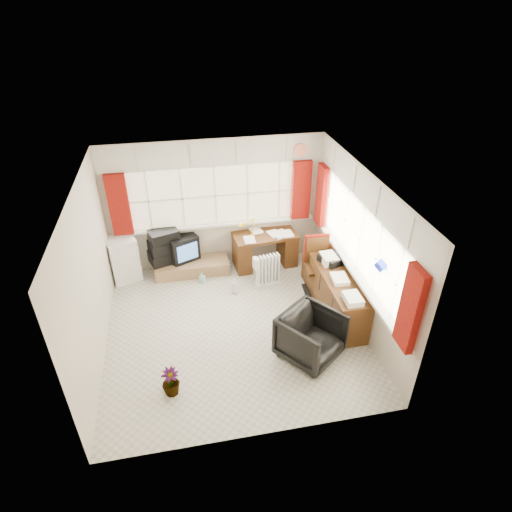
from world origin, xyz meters
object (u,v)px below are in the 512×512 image
(desk_lamp, at_px, (253,223))
(tv_bench, at_px, (192,267))
(mini_fridge, at_px, (123,258))
(crt_tv, at_px, (182,247))
(task_chair, at_px, (317,262))
(credenza, at_px, (333,289))
(desk, at_px, (265,248))
(office_chair, at_px, (311,337))
(radiator, at_px, (268,274))

(desk_lamp, distance_m, tv_bench, 1.46)
(desk_lamp, distance_m, mini_fridge, 2.51)
(tv_bench, relative_size, mini_fridge, 1.64)
(tv_bench, relative_size, crt_tv, 2.03)
(task_chair, distance_m, credenza, 0.62)
(desk, relative_size, task_chair, 1.17)
(desk, height_order, credenza, credenza)
(office_chair, height_order, radiator, office_chair)
(office_chair, bearing_deg, task_chair, 32.16)
(mini_fridge, bearing_deg, desk_lamp, -1.38)
(desk, height_order, mini_fridge, mini_fridge)
(crt_tv, height_order, mini_fridge, mini_fridge)
(radiator, relative_size, mini_fridge, 0.76)
(office_chair, relative_size, mini_fridge, 0.96)
(desk, xyz_separation_m, radiator, (-0.10, -0.69, -0.12))
(credenza, bearing_deg, crt_tv, 145.12)
(office_chair, height_order, crt_tv, office_chair)
(desk, distance_m, mini_fridge, 2.68)
(desk_lamp, xyz_separation_m, task_chair, (0.97, -0.96, -0.39))
(office_chair, height_order, tv_bench, office_chair)
(credenza, bearing_deg, radiator, 138.97)
(crt_tv, bearing_deg, radiator, -30.43)
(credenza, bearing_deg, desk_lamp, 125.03)
(radiator, bearing_deg, desk, 82.01)
(desk_lamp, height_order, task_chair, desk_lamp)
(desk_lamp, height_order, office_chair, desk_lamp)
(desk_lamp, relative_size, mini_fridge, 0.44)
(task_chair, relative_size, crt_tv, 1.54)
(task_chair, height_order, radiator, task_chair)
(task_chair, relative_size, radiator, 1.64)
(desk, relative_size, office_chair, 1.52)
(desk_lamp, distance_m, task_chair, 1.42)
(office_chair, xyz_separation_m, crt_tv, (-1.72, 2.72, 0.12))
(task_chair, xyz_separation_m, credenza, (0.11, -0.58, -0.17))
(crt_tv, xyz_separation_m, mini_fridge, (-1.09, -0.10, -0.07))
(desk_lamp, distance_m, radiator, 1.00)
(office_chair, distance_m, tv_bench, 3.00)
(desk, height_order, tv_bench, desk)
(credenza, xyz_separation_m, mini_fridge, (-3.53, 1.60, 0.03))
(radiator, bearing_deg, task_chair, -16.28)
(mini_fridge, bearing_deg, office_chair, -42.98)
(crt_tv, bearing_deg, credenza, -34.88)
(desk, height_order, desk_lamp, desk_lamp)
(desk_lamp, height_order, mini_fridge, desk_lamp)
(desk_lamp, xyz_separation_m, tv_bench, (-1.20, -0.02, -0.83))
(task_chair, bearing_deg, office_chair, -110.45)
(radiator, xyz_separation_m, mini_fridge, (-2.58, 0.78, 0.16))
(desk, height_order, crt_tv, crt_tv)
(desk, bearing_deg, office_chair, -86.96)
(mini_fridge, bearing_deg, tv_bench, -3.66)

